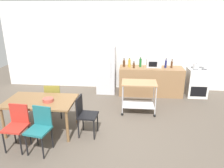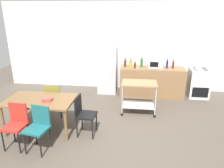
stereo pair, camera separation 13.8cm
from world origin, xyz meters
TOP-DOWN VIEW (x-y plane):
  - ground_plane at (0.00, 0.00)m, footprint 12.00×12.00m
  - back_wall at (0.00, 3.20)m, footprint 8.40×0.12m
  - kitchen_counter at (0.90, 2.60)m, footprint 2.00×0.64m
  - dining_table at (-1.70, 0.13)m, footprint 1.50×0.90m
  - chair_teal at (-1.44, -0.57)m, footprint 0.46×0.46m
  - chair_red at (-1.92, -0.52)m, footprint 0.42×0.42m
  - chair_black at (-0.70, 0.05)m, footprint 0.43×0.43m
  - chair_olive at (-1.65, 0.79)m, footprint 0.43×0.43m
  - stove_oven at (2.35, 2.62)m, footprint 0.60×0.61m
  - refrigerator at (-0.55, 2.70)m, footprint 0.60×0.63m
  - kitchen_cart at (0.48, 1.27)m, footprint 0.91×0.57m
  - bottle_soda at (0.03, 2.65)m, footprint 0.08×0.08m
  - bottle_soy_sauce at (0.20, 2.61)m, footprint 0.08×0.08m
  - bottle_olive_oil at (0.34, 2.50)m, footprint 0.07×0.07m
  - bottle_sesame_oil at (0.55, 2.67)m, footprint 0.07×0.07m
  - microwave at (0.97, 2.69)m, footprint 0.46×0.35m
  - bottle_wine at (1.34, 2.63)m, footprint 0.06×0.06m
  - bottle_sparkling_water at (1.52, 2.62)m, footprint 0.06×0.06m
  - fruit_bowl at (-1.50, 0.06)m, footprint 0.23×0.23m
  - kettle at (2.23, 2.52)m, footprint 0.24×0.17m

SIDE VIEW (x-z plane):
  - ground_plane at x=0.00m, z-range 0.00..0.00m
  - kitchen_counter at x=0.90m, z-range 0.00..0.90m
  - stove_oven at x=2.35m, z-range -0.01..0.91m
  - chair_teal at x=-1.44m, z-range 0.07..0.96m
  - chair_red at x=-1.92m, z-range 0.07..0.96m
  - chair_black at x=-0.70m, z-range 0.07..0.96m
  - chair_olive at x=-1.65m, z-range 0.07..0.96m
  - kitchen_cart at x=0.48m, z-range 0.15..1.00m
  - dining_table at x=-1.70m, z-range 0.30..1.05m
  - refrigerator at x=-0.55m, z-range 0.00..1.55m
  - fruit_bowl at x=-1.50m, z-range 0.75..0.83m
  - bottle_olive_oil at x=0.34m, z-range 0.88..1.09m
  - kettle at x=2.23m, z-range 0.91..1.10m
  - bottle_soda at x=0.03m, z-range 0.87..1.14m
  - bottle_sparkling_water at x=1.52m, z-range 0.87..1.15m
  - bottle_wine at x=1.34m, z-range 0.87..1.17m
  - bottle_soy_sauce at x=0.20m, z-range 0.88..1.17m
  - microwave at x=0.97m, z-range 0.90..1.16m
  - bottle_sesame_oil at x=0.55m, z-range 0.88..1.19m
  - back_wall at x=0.00m, z-range 0.00..2.90m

